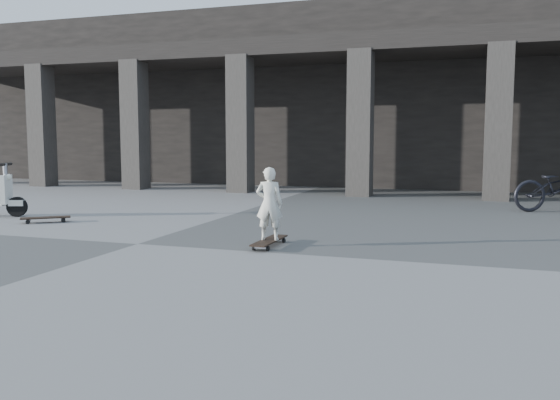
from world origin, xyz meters
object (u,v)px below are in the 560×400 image
(skateboard_spare, at_px, (46,218))
(longboard, at_px, (269,241))
(bicycle, at_px, (560,187))
(child, at_px, (269,204))

(skateboard_spare, bearing_deg, longboard, -49.74)
(skateboard_spare, distance_m, bicycle, 10.78)
(bicycle, bearing_deg, longboard, 119.40)
(longboard, relative_size, skateboard_spare, 1.21)
(child, distance_m, bicycle, 7.57)
(longboard, height_order, bicycle, bicycle)
(skateboard_spare, xyz_separation_m, bicycle, (9.54, 5.00, 0.46))
(skateboard_spare, relative_size, bicycle, 0.41)
(bicycle, bearing_deg, child, 119.40)
(longboard, distance_m, child, 0.57)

